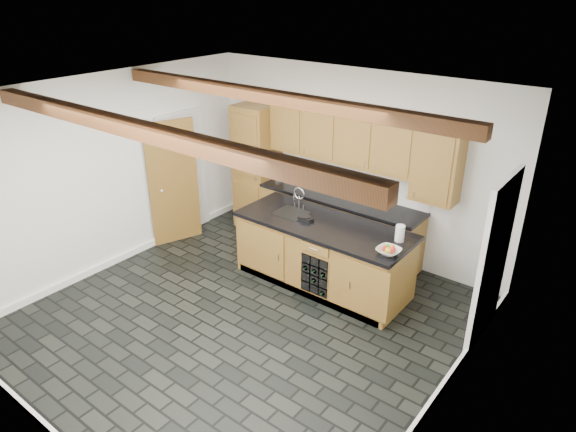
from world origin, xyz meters
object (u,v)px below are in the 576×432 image
object	(u,v)px
paper_towel	(400,233)
island	(323,254)
kitchen_scale	(306,218)
fruit_bowl	(389,251)

from	to	relation	value
paper_towel	island	bearing A→B (deg)	-170.20
paper_towel	kitchen_scale	bearing A→B (deg)	-169.95
kitchen_scale	paper_towel	size ratio (longest dim) A/B	0.98
kitchen_scale	paper_towel	world-z (taller)	paper_towel
island	kitchen_scale	xyz separation A→B (m)	(-0.26, -0.05, 0.49)
kitchen_scale	fruit_bowl	world-z (taller)	fruit_bowl
island	paper_towel	size ratio (longest dim) A/B	11.56
island	paper_towel	world-z (taller)	paper_towel
fruit_bowl	paper_towel	world-z (taller)	paper_towel
island	fruit_bowl	distance (m)	1.20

